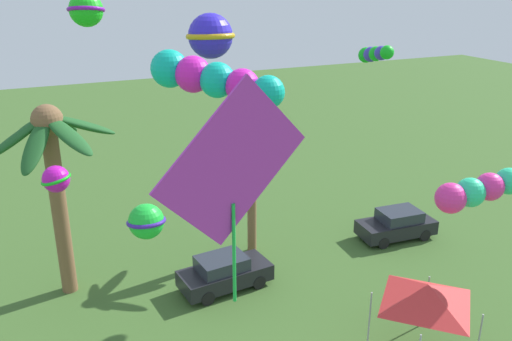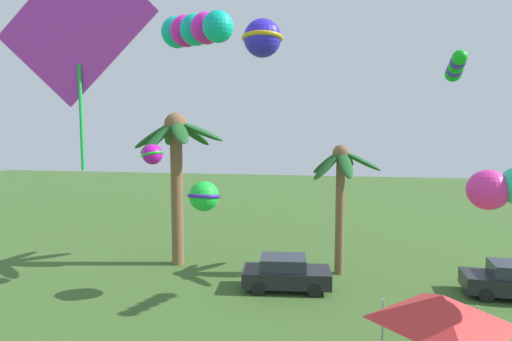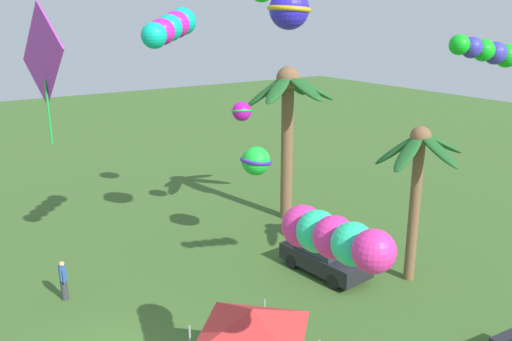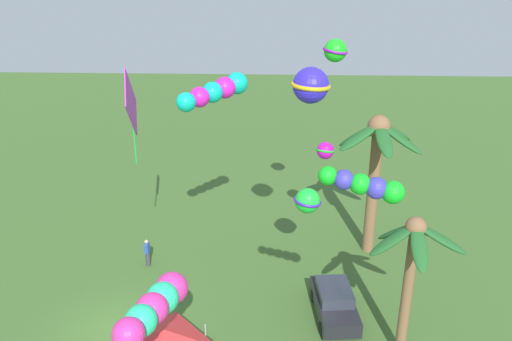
{
  "view_description": "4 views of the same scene",
  "coord_description": "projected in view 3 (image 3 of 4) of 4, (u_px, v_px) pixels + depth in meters",
  "views": [
    {
      "loc": [
        -8.46,
        -8.67,
        12.74
      ],
      "look_at": [
        -1.66,
        6.49,
        6.63
      ],
      "focal_mm": 37.74,
      "sensor_mm": 36.0,
      "label": 1
    },
    {
      "loc": [
        0.34,
        -7.57,
        7.03
      ],
      "look_at": [
        -2.43,
        7.75,
        5.59
      ],
      "focal_mm": 28.48,
      "sensor_mm": 36.0,
      "label": 2
    },
    {
      "loc": [
        14.13,
        -3.9,
        10.58
      ],
      "look_at": [
        -1.84,
        6.87,
        4.97
      ],
      "focal_mm": 37.67,
      "sensor_mm": 36.0,
      "label": 3
    },
    {
      "loc": [
        18.03,
        7.35,
        15.16
      ],
      "look_at": [
        -2.15,
        6.45,
        7.05
      ],
      "focal_mm": 35.1,
      "sensor_mm": 36.0,
      "label": 4
    }
  ],
  "objects": [
    {
      "name": "kite_tube_1",
      "position": [
        171.0,
        27.0,
        18.95
      ],
      "size": [
        2.9,
        2.97,
        1.36
      ],
      "color": "#0CBFA4"
    },
    {
      "name": "spectator_0",
      "position": [
        63.0,
        280.0,
        20.54
      ],
      "size": [
        0.55,
        0.27,
        1.59
      ],
      "color": "#38383D",
      "rests_on": "ground"
    },
    {
      "name": "palm_tree_1",
      "position": [
        288.0,
        108.0,
        27.49
      ],
      "size": [
        4.98,
        4.72,
        8.1
      ],
      "color": "brown",
      "rests_on": "ground"
    },
    {
      "name": "kite_diamond_7",
      "position": [
        43.0,
        57.0,
        17.81
      ],
      "size": [
        3.4,
        0.58,
        4.79
      ],
      "color": "#B330B5"
    },
    {
      "name": "festival_tent",
      "position": [
        253.0,
        321.0,
        14.76
      ],
      "size": [
        2.86,
        2.86,
        2.85
      ],
      "color": "#9E9EA3",
      "rests_on": "ground"
    },
    {
      "name": "palm_tree_0",
      "position": [
        418.0,
        168.0,
        21.03
      ],
      "size": [
        3.56,
        3.83,
        6.47
      ],
      "color": "brown",
      "rests_on": "ground"
    },
    {
      "name": "parked_car_0",
      "position": [
        324.0,
        256.0,
        22.73
      ],
      "size": [
        4.05,
        2.08,
        1.51
      ],
      "color": "black",
      "rests_on": "ground"
    },
    {
      "name": "kite_ball_0",
      "position": [
        289.0,
        9.0,
        19.81
      ],
      "size": [
        1.77,
        1.78,
        1.5
      ],
      "color": "#3022D9"
    },
    {
      "name": "kite_ball_6",
      "position": [
        256.0,
        161.0,
        23.77
      ],
      "size": [
        1.5,
        1.5,
        1.3
      ],
      "color": "green"
    },
    {
      "name": "kite_tube_3",
      "position": [
        487.0,
        51.0,
        14.74
      ],
      "size": [
        0.89,
        2.39,
        0.95
      ],
      "color": "#12BF1F"
    },
    {
      "name": "kite_ball_4",
      "position": [
        242.0,
        111.0,
        26.07
      ],
      "size": [
        1.37,
        1.37,
        0.94
      ],
      "color": "#C713B6"
    },
    {
      "name": "kite_tube_5",
      "position": [
        330.0,
        236.0,
        12.12
      ],
      "size": [
        3.87,
        1.53,
        1.55
      ],
      "color": "#F22E96"
    }
  ]
}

